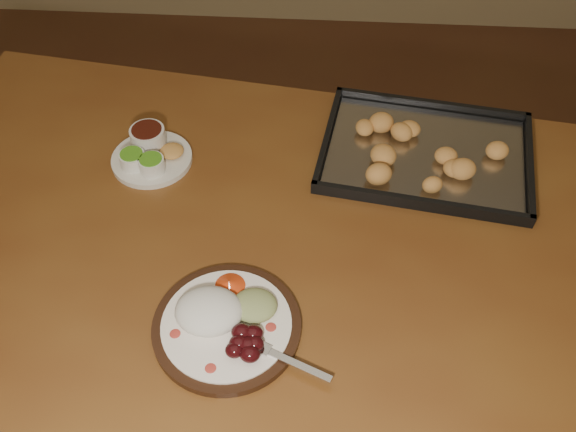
{
  "coord_description": "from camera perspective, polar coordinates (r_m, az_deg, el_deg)",
  "views": [
    {
      "loc": [
        0.34,
        -0.7,
        1.65
      ],
      "look_at": [
        0.29,
        0.08,
        0.77
      ],
      "focal_mm": 40.0,
      "sensor_mm": 36.0,
      "label": 1
    }
  ],
  "objects": [
    {
      "name": "condiment_saucer",
      "position": [
        1.33,
        -12.2,
        5.52
      ],
      "size": [
        0.16,
        0.16,
        0.05
      ],
      "rotation": [
        0.0,
        0.0,
        0.02
      ],
      "color": "silver",
      "rests_on": "dining_table"
    },
    {
      "name": "dining_table",
      "position": [
        1.25,
        -2.24,
        -4.86
      ],
      "size": [
        1.61,
        1.1,
        0.75
      ],
      "rotation": [
        0.0,
        0.0,
        -0.14
      ],
      "color": "brown",
      "rests_on": "ground"
    },
    {
      "name": "ground",
      "position": [
        1.83,
        -9.72,
        -17.69
      ],
      "size": [
        4.0,
        4.0,
        0.0
      ],
      "primitive_type": "plane",
      "color": "#52321C",
      "rests_on": "ground"
    },
    {
      "name": "dinner_plate",
      "position": [
        1.05,
        -5.56,
        -9.22
      ],
      "size": [
        0.29,
        0.24,
        0.06
      ],
      "rotation": [
        0.0,
        0.0,
        -0.56
      ],
      "color": "black",
      "rests_on": "dining_table"
    },
    {
      "name": "baking_tray",
      "position": [
        1.34,
        12.12,
        5.65
      ],
      "size": [
        0.46,
        0.37,
        0.04
      ],
      "rotation": [
        0.0,
        0.0,
        -0.15
      ],
      "color": "black",
      "rests_on": "dining_table"
    }
  ]
}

